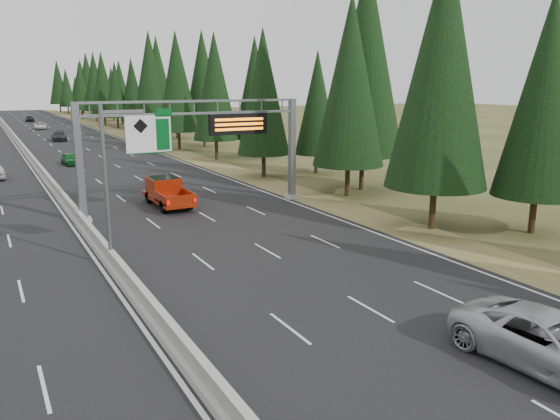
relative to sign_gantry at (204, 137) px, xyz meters
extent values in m
cube|color=black|center=(-8.92, 45.12, -5.23)|extent=(32.00, 260.00, 0.08)
cube|color=olive|center=(8.88, 45.12, -5.24)|extent=(3.60, 260.00, 0.06)
cube|color=#999994|center=(-8.92, 45.12, -5.04)|extent=(0.70, 260.00, 0.30)
cube|color=#999994|center=(-8.92, 45.12, -4.64)|extent=(0.30, 260.00, 0.60)
cube|color=slate|center=(-8.57, 0.12, -1.29)|extent=(0.45, 0.45, 7.80)
cube|color=#999994|center=(-8.57, 0.12, -5.04)|extent=(0.90, 0.90, 0.30)
cube|color=slate|center=(7.28, 0.12, -1.29)|extent=(0.45, 0.45, 7.80)
cube|color=#999994|center=(7.28, 0.12, -5.04)|extent=(0.90, 0.90, 0.30)
cube|color=slate|center=(-0.64, 0.12, 2.53)|extent=(15.85, 0.35, 0.16)
cube|color=slate|center=(-0.64, 0.12, 1.69)|extent=(15.85, 0.35, 0.16)
cube|color=#054C19|center=(-3.92, -0.13, 0.36)|extent=(3.00, 0.10, 2.50)
cube|color=silver|center=(-3.92, -0.19, 0.36)|extent=(2.85, 0.02, 2.35)
cube|color=#054C19|center=(-2.92, -0.13, 1.86)|extent=(1.10, 0.10, 0.45)
cube|color=black|center=(2.58, -0.18, 0.86)|extent=(4.50, 0.40, 1.50)
cube|color=orange|center=(2.58, -0.40, 1.21)|extent=(3.80, 0.02, 0.18)
cube|color=orange|center=(2.58, -0.40, 0.86)|extent=(3.80, 0.02, 0.18)
cube|color=orange|center=(2.58, -0.40, 0.51)|extent=(3.80, 0.02, 0.18)
cylinder|color=slate|center=(-8.92, -9.88, -1.19)|extent=(0.20, 0.20, 8.00)
cube|color=#999994|center=(-8.92, -9.88, -5.09)|extent=(0.50, 0.50, 0.20)
cube|color=slate|center=(-7.92, -9.88, 2.41)|extent=(2.00, 0.15, 0.15)
cube|color=silver|center=(-7.12, -10.00, 1.31)|extent=(1.50, 0.06, 1.80)
cylinder|color=black|center=(10.41, -12.11, -3.89)|extent=(0.40, 0.40, 2.76)
cone|color=black|center=(10.41, -12.11, 4.73)|extent=(6.21, 6.21, 14.48)
cylinder|color=black|center=(15.23, -15.69, -4.11)|extent=(0.40, 0.40, 2.33)
cone|color=black|center=(15.23, -15.69, 3.16)|extent=(5.23, 5.23, 12.21)
cylinder|color=black|center=(11.94, -0.89, -4.00)|extent=(0.40, 0.40, 2.54)
cone|color=black|center=(11.94, -0.89, 3.95)|extent=(5.72, 5.72, 13.35)
cylinder|color=black|center=(14.64, 0.77, -3.75)|extent=(0.40, 0.40, 3.03)
cone|color=black|center=(14.64, 0.77, 5.73)|extent=(6.83, 6.83, 15.93)
cylinder|color=black|center=(10.18, 10.65, -4.13)|extent=(0.40, 0.40, 2.28)
cone|color=black|center=(10.18, 10.65, 2.99)|extent=(5.13, 5.13, 11.96)
cylinder|color=black|center=(16.08, 10.31, -4.28)|extent=(0.40, 0.40, 1.97)
cone|color=black|center=(16.08, 10.31, 1.88)|extent=(4.43, 4.43, 10.35)
cylinder|color=black|center=(11.03, 24.84, -4.07)|extent=(0.40, 0.40, 2.40)
cone|color=black|center=(11.03, 24.84, 3.45)|extent=(5.41, 5.41, 12.62)
cylinder|color=black|center=(16.05, 24.31, -4.09)|extent=(0.40, 0.40, 2.35)
cone|color=black|center=(16.05, 24.31, 3.24)|extent=(5.28, 5.28, 12.33)
cylinder|color=black|center=(10.39, 36.84, -3.98)|extent=(0.40, 0.40, 2.57)
cone|color=black|center=(10.39, 36.84, 4.04)|extent=(5.78, 5.78, 13.49)
cylinder|color=black|center=(14.88, 38.78, -3.95)|extent=(0.40, 0.40, 2.64)
cone|color=black|center=(14.88, 38.78, 4.31)|extent=(5.95, 5.95, 13.88)
cylinder|color=black|center=(11.20, 52.64, -3.88)|extent=(0.40, 0.40, 2.78)
cone|color=black|center=(11.20, 52.64, 4.81)|extent=(6.25, 6.25, 14.59)
cylinder|color=black|center=(15.33, 52.65, -4.04)|extent=(0.40, 0.40, 2.47)
cone|color=black|center=(15.33, 52.65, 3.67)|extent=(5.55, 5.55, 12.94)
cylinder|color=black|center=(11.34, 64.57, -4.25)|extent=(0.40, 0.40, 2.04)
cone|color=black|center=(11.34, 64.57, 2.14)|extent=(4.60, 4.60, 10.73)
cylinder|color=black|center=(15.66, 63.68, -3.87)|extent=(0.40, 0.40, 2.80)
cone|color=black|center=(15.66, 63.68, 4.89)|extent=(6.31, 6.31, 14.72)
cylinder|color=black|center=(11.62, 79.83, -4.18)|extent=(0.40, 0.40, 2.18)
cone|color=black|center=(11.62, 79.83, 2.63)|extent=(4.90, 4.90, 11.44)
cylinder|color=black|center=(14.60, 78.24, -4.13)|extent=(0.40, 0.40, 2.29)
cone|color=black|center=(14.60, 78.24, 3.02)|extent=(5.14, 5.14, 12.00)
cylinder|color=black|center=(10.94, 89.23, -3.99)|extent=(0.40, 0.40, 2.55)
cone|color=black|center=(10.94, 89.23, 3.97)|extent=(5.74, 5.74, 13.38)
cylinder|color=black|center=(14.76, 89.63, -4.13)|extent=(0.40, 0.40, 2.28)
cone|color=black|center=(14.76, 89.63, 2.99)|extent=(5.13, 5.13, 11.96)
cylinder|color=black|center=(11.83, 103.07, -3.94)|extent=(0.40, 0.40, 2.65)
cone|color=black|center=(11.83, 103.07, 4.36)|extent=(5.97, 5.97, 13.94)
cylinder|color=black|center=(16.07, 104.06, -4.21)|extent=(0.40, 0.40, 2.11)
cone|color=black|center=(16.07, 104.06, 2.39)|extent=(4.76, 4.76, 11.10)
cylinder|color=black|center=(10.49, 115.56, -4.10)|extent=(0.40, 0.40, 2.35)
cone|color=black|center=(10.49, 115.56, 3.23)|extent=(5.28, 5.28, 12.31)
cylinder|color=black|center=(15.94, 118.85, -4.21)|extent=(0.40, 0.40, 2.11)
cone|color=black|center=(15.94, 118.85, 2.38)|extent=(4.75, 4.75, 11.08)
cylinder|color=black|center=(11.81, 129.30, -4.35)|extent=(0.40, 0.40, 1.84)
cone|color=black|center=(11.81, 129.30, 1.40)|extent=(4.14, 4.14, 9.67)
cylinder|color=black|center=(14.62, 128.70, -3.84)|extent=(0.40, 0.40, 2.85)
cone|color=black|center=(14.62, 128.70, 5.06)|extent=(6.41, 6.41, 14.95)
cylinder|color=black|center=(10.97, 143.52, -4.17)|extent=(0.40, 0.40, 2.20)
cone|color=black|center=(10.97, 143.52, 2.69)|extent=(4.94, 4.94, 11.53)
cylinder|color=black|center=(15.79, 145.71, -3.95)|extent=(0.40, 0.40, 2.64)
cone|color=black|center=(15.79, 145.71, 4.31)|extent=(5.95, 5.95, 13.88)
cylinder|color=black|center=(10.17, 155.27, -3.94)|extent=(0.40, 0.40, 2.65)
cone|color=black|center=(10.17, 155.27, 4.33)|extent=(5.96, 5.96, 13.90)
cylinder|color=black|center=(15.74, 157.77, -4.35)|extent=(0.40, 0.40, 1.84)
cone|color=black|center=(15.74, 157.77, 1.39)|extent=(4.13, 4.13, 9.64)
imported|color=#ABABB0|center=(1.20, -26.88, -4.30)|extent=(3.49, 6.60, 1.77)
cylinder|color=black|center=(-3.18, 0.12, -4.74)|extent=(0.34, 0.90, 0.90)
cylinder|color=black|center=(-1.26, 0.12, -4.74)|extent=(0.34, 0.90, 0.90)
cylinder|color=black|center=(-3.18, 3.84, -4.74)|extent=(0.34, 0.90, 0.90)
cylinder|color=black|center=(-1.26, 3.84, -4.74)|extent=(0.34, 0.90, 0.90)
cube|color=#972009|center=(-2.22, 2.04, -4.57)|extent=(2.26, 6.33, 0.34)
cube|color=#972009|center=(-2.22, 3.05, -3.78)|extent=(2.15, 2.49, 1.24)
cube|color=black|center=(-2.22, 3.05, -3.44)|extent=(1.92, 2.15, 0.62)
cube|color=#972009|center=(-3.30, 0.34, -4.17)|extent=(0.11, 2.71, 0.68)
cube|color=#972009|center=(-1.15, 0.34, -4.17)|extent=(0.11, 2.71, 0.68)
cube|color=#972009|center=(-2.22, -1.01, -4.17)|extent=(2.26, 0.11, 0.68)
imported|color=#155D22|center=(-5.28, 28.25, -4.52)|extent=(1.83, 4.03, 1.34)
imported|color=maroon|center=(5.58, 43.08, -4.41)|extent=(1.92, 4.79, 1.55)
imported|color=black|center=(-2.75, 57.35, -4.43)|extent=(2.51, 5.38, 1.52)
imported|color=silver|center=(-2.93, 83.71, -4.51)|extent=(2.65, 5.08, 1.37)
imported|color=black|center=(-2.80, 109.33, -4.45)|extent=(1.88, 4.40, 1.48)
camera|label=1|loc=(-14.06, -36.69, 3.70)|focal=35.00mm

